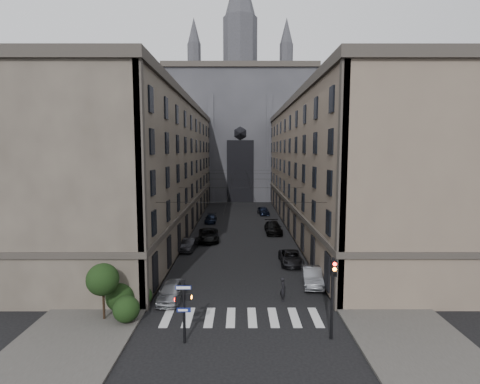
{
  "coord_description": "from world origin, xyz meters",
  "views": [
    {
      "loc": [
        -0.12,
        -20.24,
        11.72
      ],
      "look_at": [
        -0.1,
        10.38,
        8.31
      ],
      "focal_mm": 28.0,
      "sensor_mm": 36.0,
      "label": 1
    }
  ],
  "objects_px": {
    "car_left_midfar": "(208,235)",
    "traffic_light_right": "(333,288)",
    "car_right_far": "(263,211)",
    "pedestrian": "(283,289)",
    "car_left_near": "(171,291)",
    "car_left_midnear": "(189,244)",
    "gothic_tower": "(240,126)",
    "car_right_midnear": "(291,258)",
    "car_right_near": "(312,276)",
    "pedestrian_signal_left": "(184,306)",
    "car_right_midfar": "(273,228)",
    "car_left_far": "(211,219)"
  },
  "relations": [
    {
      "from": "car_left_far",
      "to": "car_left_near",
      "type": "bearing_deg",
      "value": -91.13
    },
    {
      "from": "gothic_tower",
      "to": "pedestrian_signal_left",
      "type": "height_order",
      "value": "gothic_tower"
    },
    {
      "from": "car_right_far",
      "to": "traffic_light_right",
      "type": "bearing_deg",
      "value": -95.07
    },
    {
      "from": "car_left_near",
      "to": "car_right_near",
      "type": "distance_m",
      "value": 12.21
    },
    {
      "from": "car_left_near",
      "to": "car_left_midfar",
      "type": "relative_size",
      "value": 0.76
    },
    {
      "from": "car_left_near",
      "to": "car_right_far",
      "type": "relative_size",
      "value": 0.97
    },
    {
      "from": "pedestrian_signal_left",
      "to": "car_left_midfar",
      "type": "xyz_separation_m",
      "value": [
        -0.69,
        25.85,
        -1.54
      ]
    },
    {
      "from": "car_left_near",
      "to": "car_right_near",
      "type": "relative_size",
      "value": 0.93
    },
    {
      "from": "gothic_tower",
      "to": "pedestrian",
      "type": "xyz_separation_m",
      "value": [
        3.27,
        -66.96,
        -16.86
      ]
    },
    {
      "from": "car_right_far",
      "to": "car_right_near",
      "type": "bearing_deg",
      "value": -93.65
    },
    {
      "from": "car_left_near",
      "to": "car_right_midnear",
      "type": "distance_m",
      "value": 14.26
    },
    {
      "from": "car_left_near",
      "to": "car_left_midnear",
      "type": "bearing_deg",
      "value": 94.14
    },
    {
      "from": "car_left_midnear",
      "to": "car_left_far",
      "type": "relative_size",
      "value": 0.97
    },
    {
      "from": "gothic_tower",
      "to": "pedestrian_signal_left",
      "type": "bearing_deg",
      "value": -92.74
    },
    {
      "from": "pedestrian",
      "to": "car_left_far",
      "type": "bearing_deg",
      "value": 13.0
    },
    {
      "from": "gothic_tower",
      "to": "car_left_near",
      "type": "bearing_deg",
      "value": -94.72
    },
    {
      "from": "car_right_far",
      "to": "car_left_far",
      "type": "bearing_deg",
      "value": -147.56
    },
    {
      "from": "car_left_near",
      "to": "pedestrian",
      "type": "xyz_separation_m",
      "value": [
        8.79,
        0.0,
        0.21
      ]
    },
    {
      "from": "traffic_light_right",
      "to": "car_right_near",
      "type": "distance_m",
      "value": 9.83
    },
    {
      "from": "car_right_far",
      "to": "pedestrian",
      "type": "xyz_separation_m",
      "value": [
        -0.93,
        -39.39,
        0.19
      ]
    },
    {
      "from": "pedestrian_signal_left",
      "to": "car_right_midnear",
      "type": "relative_size",
      "value": 0.82
    },
    {
      "from": "car_right_near",
      "to": "car_right_far",
      "type": "relative_size",
      "value": 1.05
    },
    {
      "from": "car_left_midfar",
      "to": "car_left_far",
      "type": "height_order",
      "value": "car_left_midfar"
    },
    {
      "from": "car_right_far",
      "to": "pedestrian_signal_left",
      "type": "bearing_deg",
      "value": -106.38
    },
    {
      "from": "traffic_light_right",
      "to": "car_right_midnear",
      "type": "distance_m",
      "value": 15.73
    },
    {
      "from": "pedestrian_signal_left",
      "to": "car_left_near",
      "type": "height_order",
      "value": "pedestrian_signal_left"
    },
    {
      "from": "car_left_near",
      "to": "gothic_tower",
      "type": "bearing_deg",
      "value": 87.22
    },
    {
      "from": "car_right_midnear",
      "to": "pedestrian",
      "type": "height_order",
      "value": "pedestrian"
    },
    {
      "from": "car_right_near",
      "to": "car_right_far",
      "type": "bearing_deg",
      "value": 98.2
    },
    {
      "from": "car_right_near",
      "to": "car_right_midnear",
      "type": "xyz_separation_m",
      "value": [
        -1.03,
        6.03,
        -0.09
      ]
    },
    {
      "from": "car_left_midnear",
      "to": "car_right_midfar",
      "type": "relative_size",
      "value": 0.77
    },
    {
      "from": "car_left_far",
      "to": "car_right_midfar",
      "type": "bearing_deg",
      "value": -40.14
    },
    {
      "from": "pedestrian_signal_left",
      "to": "car_left_near",
      "type": "relative_size",
      "value": 0.93
    },
    {
      "from": "car_right_midfar",
      "to": "car_left_near",
      "type": "bearing_deg",
      "value": -114.03
    },
    {
      "from": "gothic_tower",
      "to": "car_left_far",
      "type": "bearing_deg",
      "value": -97.91
    },
    {
      "from": "car_left_midfar",
      "to": "car_right_far",
      "type": "relative_size",
      "value": 1.29
    },
    {
      "from": "car_left_midnear",
      "to": "gothic_tower",
      "type": "bearing_deg",
      "value": 89.83
    },
    {
      "from": "car_right_far",
      "to": "pedestrian",
      "type": "distance_m",
      "value": 39.4
    },
    {
      "from": "gothic_tower",
      "to": "car_right_midfar",
      "type": "bearing_deg",
      "value": -83.85
    },
    {
      "from": "car_left_near",
      "to": "car_left_far",
      "type": "relative_size",
      "value": 0.98
    },
    {
      "from": "car_right_near",
      "to": "pedestrian_signal_left",
      "type": "bearing_deg",
      "value": -129.44
    },
    {
      "from": "car_left_midfar",
      "to": "traffic_light_right",
      "type": "bearing_deg",
      "value": -73.63
    },
    {
      "from": "traffic_light_right",
      "to": "car_right_near",
      "type": "xyz_separation_m",
      "value": [
        0.6,
        9.48,
        -2.53
      ]
    },
    {
      "from": "car_left_near",
      "to": "car_right_midnear",
      "type": "xyz_separation_m",
      "value": [
        10.7,
        9.43,
        -0.05
      ]
    },
    {
      "from": "car_right_midfar",
      "to": "pedestrian",
      "type": "bearing_deg",
      "value": -94.3
    },
    {
      "from": "gothic_tower",
      "to": "car_left_midfar",
      "type": "distance_m",
      "value": 50.73
    },
    {
      "from": "pedestrian_signal_left",
      "to": "car_right_midfar",
      "type": "relative_size",
      "value": 0.72
    },
    {
      "from": "car_left_midfar",
      "to": "car_right_near",
      "type": "height_order",
      "value": "car_left_midfar"
    },
    {
      "from": "gothic_tower",
      "to": "car_right_midnear",
      "type": "xyz_separation_m",
      "value": [
        5.17,
        -57.53,
        -17.12
      ]
    },
    {
      "from": "traffic_light_right",
      "to": "car_right_midfar",
      "type": "relative_size",
      "value": 0.94
    }
  ]
}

